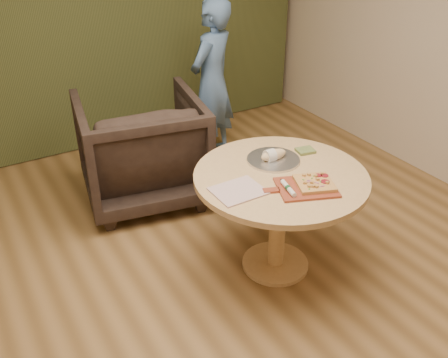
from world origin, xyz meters
TOP-DOWN VIEW (x-y plane):
  - room_shell at (0.00, 0.00)m, footprint 5.04×6.04m
  - curtain at (0.00, 2.90)m, footprint 4.80×0.14m
  - pedestal_table at (0.47, 0.31)m, footprint 1.13×1.13m
  - pizza_paddle at (0.49, 0.09)m, footprint 0.47×0.39m
  - flatbread_pizza at (0.55, 0.08)m, footprint 0.29×0.29m
  - cutlery_roll at (0.37, 0.11)m, footprint 0.07×0.20m
  - newspaper at (0.12, 0.27)m, footprint 0.30×0.25m
  - serving_tray at (0.54, 0.49)m, footprint 0.36×0.36m
  - bread_roll at (0.53, 0.49)m, footprint 0.19×0.09m
  - green_packet at (0.80, 0.48)m, footprint 0.14×0.12m
  - armchair at (0.05, 1.66)m, footprint 1.13×1.08m
  - person_standing at (0.94, 2.03)m, footprint 0.67×0.59m

SIDE VIEW (x-z plane):
  - armchair at x=0.05m, z-range 0.00..1.00m
  - pedestal_table at x=0.47m, z-range 0.23..0.98m
  - newspaper at x=0.12m, z-range 0.75..0.76m
  - serving_tray at x=0.54m, z-range 0.75..0.77m
  - pizza_paddle at x=0.49m, z-range 0.75..0.77m
  - green_packet at x=0.80m, z-range 0.75..0.77m
  - person_standing at x=0.94m, z-range 0.00..1.53m
  - flatbread_pizza at x=0.55m, z-range 0.76..0.80m
  - cutlery_roll at x=0.37m, z-range 0.76..0.80m
  - bread_roll at x=0.53m, z-range 0.75..0.84m
  - room_shell at x=0.00m, z-range -0.02..2.82m
  - curtain at x=0.00m, z-range 0.01..2.79m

